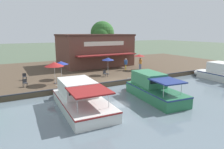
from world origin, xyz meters
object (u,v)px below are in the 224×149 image
at_px(cafe_chair_under_first_umbrella, 105,73).
at_px(cafe_chair_back_row_seat, 25,82).
at_px(person_at_quay_edge, 126,63).
at_px(motorboat_outer_channel, 79,97).
at_px(waterfront_restaurant, 94,50).
at_px(swan, 180,102).
at_px(tree_behind_restaurant, 102,34).
at_px(motorboat_distant_upstream, 223,74).
at_px(patio_umbrella_mid_patio_left, 61,63).
at_px(patio_umbrella_by_entrance, 108,59).
at_px(patio_umbrella_back_row, 139,55).
at_px(person_mid_patio, 140,62).
at_px(cafe_chair_facing_river, 24,76).
at_px(patio_umbrella_near_quay_edge, 54,64).
at_px(motorboat_nearest_quay, 150,88).

distance_m(cafe_chair_under_first_umbrella, cafe_chair_back_row_seat, 10.02).
bearing_deg(person_at_quay_edge, motorboat_outer_channel, -48.49).
relative_size(waterfront_restaurant, swan, 17.70).
relative_size(motorboat_outer_channel, tree_behind_restaurant, 1.16).
bearing_deg(motorboat_distant_upstream, waterfront_restaurant, -147.46).
xyz_separation_m(cafe_chair_back_row_seat, motorboat_distant_upstream, (7.26, 24.23, -0.21)).
relative_size(patio_umbrella_mid_patio_left, patio_umbrella_by_entrance, 0.94).
bearing_deg(swan, tree_behind_restaurant, 171.13).
bearing_deg(patio_umbrella_back_row, patio_umbrella_by_entrance, -82.80).
bearing_deg(motorboat_distant_upstream, cafe_chair_back_row_seat, -106.68).
distance_m(patio_umbrella_mid_patio_left, person_mid_patio, 13.10).
bearing_deg(cafe_chair_facing_river, person_mid_patio, 87.30).
distance_m(patio_umbrella_near_quay_edge, patio_umbrella_mid_patio_left, 2.63).
relative_size(patio_umbrella_near_quay_edge, patio_umbrella_by_entrance, 1.07).
bearing_deg(cafe_chair_under_first_umbrella, cafe_chair_back_row_seat, -88.24).
relative_size(person_mid_patio, tree_behind_restaurant, 0.23).
bearing_deg(patio_umbrella_by_entrance, person_at_quay_edge, 111.37).
distance_m(cafe_chair_under_first_umbrella, motorboat_outer_channel, 9.75).
xyz_separation_m(cafe_chair_back_row_seat, cafe_chair_facing_river, (-3.43, 0.29, 0.00)).
height_order(patio_umbrella_by_entrance, person_at_quay_edge, patio_umbrella_by_entrance).
xyz_separation_m(waterfront_restaurant, cafe_chair_facing_river, (6.99, -12.66, -2.30)).
bearing_deg(cafe_chair_facing_river, cafe_chair_back_row_seat, -4.92).
relative_size(waterfront_restaurant, motorboat_outer_channel, 1.31).
bearing_deg(cafe_chair_back_row_seat, waterfront_restaurant, 128.80).
distance_m(person_mid_patio, tree_behind_restaurant, 11.11).
distance_m(patio_umbrella_back_row, motorboat_nearest_quay, 12.23).
distance_m(patio_umbrella_by_entrance, person_at_quay_edge, 4.43).
bearing_deg(waterfront_restaurant, cafe_chair_under_first_umbrella, -16.21).
distance_m(patio_umbrella_mid_patio_left, cafe_chair_under_first_umbrella, 5.90).
bearing_deg(cafe_chair_back_row_seat, cafe_chair_facing_river, 175.08).
height_order(cafe_chair_facing_river, motorboat_distant_upstream, motorboat_distant_upstream).
distance_m(patio_umbrella_near_quay_edge, cafe_chair_back_row_seat, 3.72).
xyz_separation_m(motorboat_nearest_quay, motorboat_distant_upstream, (-0.83, 13.35, -0.11)).
distance_m(patio_umbrella_by_entrance, swan, 12.76).
height_order(swan, tree_behind_restaurant, tree_behind_restaurant).
bearing_deg(swan, person_at_quay_edge, 167.48).
bearing_deg(motorboat_outer_channel, motorboat_nearest_quay, 82.11).
height_order(patio_umbrella_by_entrance, swan, patio_umbrella_by_entrance).
bearing_deg(patio_umbrella_near_quay_edge, patio_umbrella_by_entrance, 102.47).
distance_m(waterfront_restaurant, swan, 21.64).
bearing_deg(motorboat_nearest_quay, patio_umbrella_back_row, 148.89).
distance_m(motorboat_nearest_quay, tree_behind_restaurant, 21.88).
bearing_deg(tree_behind_restaurant, patio_umbrella_near_quay_edge, -44.05).
xyz_separation_m(cafe_chair_facing_river, person_mid_patio, (0.82, 17.34, 0.68)).
distance_m(motorboat_distant_upstream, tree_behind_restaurant, 22.28).
distance_m(patio_umbrella_by_entrance, patio_umbrella_back_row, 6.07).
distance_m(waterfront_restaurant, tree_behind_restaurant, 4.48).
xyz_separation_m(person_at_quay_edge, motorboat_outer_channel, (10.15, -11.46, -0.86)).
distance_m(patio_umbrella_near_quay_edge, motorboat_distant_upstream, 22.23).
bearing_deg(tree_behind_restaurant, motorboat_distant_upstream, 23.27).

